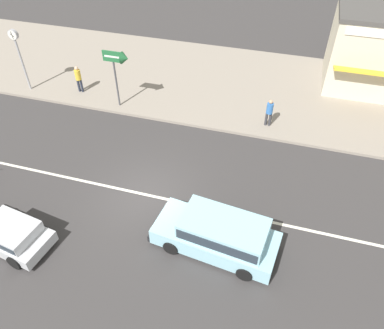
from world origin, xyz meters
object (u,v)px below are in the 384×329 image
object	(u,v)px
hatchback_silver_0	(8,233)
street_clock	(17,47)
arrow_signboard	(122,61)
shopfront_mid_block	(375,48)
pedestrian_near_clock	(269,111)
pedestrian_mid_kerb	(78,77)
minivan_pale_blue_3	(219,234)

from	to	relation	value
hatchback_silver_0	street_clock	xyz separation A→B (m)	(-5.96, 10.06, 2.25)
arrow_signboard	shopfront_mid_block	world-z (taller)	shopfront_mid_block
hatchback_silver_0	pedestrian_near_clock	xyz separation A→B (m)	(8.46, 10.35, 0.46)
arrow_signboard	pedestrian_mid_kerb	bearing A→B (deg)	167.11
hatchback_silver_0	arrow_signboard	xyz separation A→B (m)	(0.54, 9.88, 2.36)
minivan_pale_blue_3	street_clock	world-z (taller)	street_clock
shopfront_mid_block	hatchback_silver_0	bearing A→B (deg)	-129.53
arrow_signboard	pedestrian_mid_kerb	size ratio (longest dim) A/B	2.04
pedestrian_near_clock	street_clock	bearing A→B (deg)	-178.83
minivan_pale_blue_3	pedestrian_mid_kerb	world-z (taller)	pedestrian_mid_kerb
street_clock	shopfront_mid_block	size ratio (longest dim) A/B	0.67
hatchback_silver_0	shopfront_mid_block	distance (m)	21.50
minivan_pale_blue_3	shopfront_mid_block	xyz separation A→B (m)	(5.91, 14.51, 1.60)
arrow_signboard	pedestrian_mid_kerb	world-z (taller)	arrow_signboard
hatchback_silver_0	shopfront_mid_block	world-z (taller)	shopfront_mid_block
minivan_pale_blue_3	pedestrian_near_clock	size ratio (longest dim) A/B	3.17
hatchback_silver_0	pedestrian_mid_kerb	distance (m)	11.04
pedestrian_mid_kerb	street_clock	bearing A→B (deg)	-169.17
arrow_signboard	pedestrian_near_clock	bearing A→B (deg)	3.38
street_clock	pedestrian_mid_kerb	bearing A→B (deg)	10.83
arrow_signboard	pedestrian_mid_kerb	xyz separation A→B (m)	(-3.38, 0.77, -1.85)
shopfront_mid_block	minivan_pale_blue_3	bearing A→B (deg)	-112.15
street_clock	pedestrian_mid_kerb	distance (m)	3.63
hatchback_silver_0	street_clock	distance (m)	11.91
hatchback_silver_0	minivan_pale_blue_3	world-z (taller)	minivan_pale_blue_3
hatchback_silver_0	pedestrian_near_clock	distance (m)	13.37
hatchback_silver_0	arrow_signboard	distance (m)	10.18
minivan_pale_blue_3	street_clock	size ratio (longest dim) A/B	1.33
minivan_pale_blue_3	shopfront_mid_block	size ratio (longest dim) A/B	0.89
hatchback_silver_0	street_clock	world-z (taller)	street_clock
hatchback_silver_0	pedestrian_mid_kerb	size ratio (longest dim) A/B	2.36
hatchback_silver_0	pedestrian_near_clock	bearing A→B (deg)	50.75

